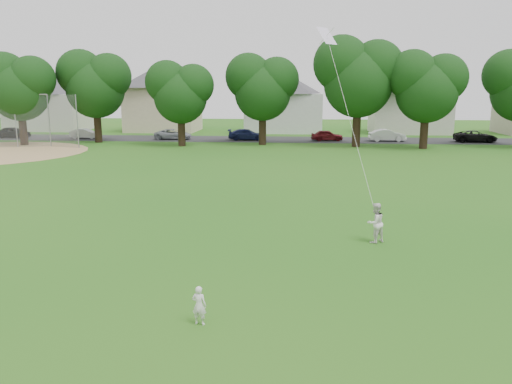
# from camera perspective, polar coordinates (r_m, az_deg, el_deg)

# --- Properties ---
(ground) EXTENTS (160.00, 160.00, 0.00)m
(ground) POSITION_cam_1_polar(r_m,az_deg,el_deg) (15.08, -3.67, -10.10)
(ground) COLOR #205F15
(ground) RESTS_ON ground
(street) EXTENTS (90.00, 7.00, 0.01)m
(street) POSITION_cam_1_polar(r_m,az_deg,el_deg) (56.15, 2.82, 6.02)
(street) COLOR #2D2D30
(street) RESTS_ON ground
(toddler) EXTENTS (0.40, 0.30, 0.98)m
(toddler) POSITION_cam_1_polar(r_m,az_deg,el_deg) (12.37, -6.51, -12.75)
(toddler) COLOR silver
(toddler) RESTS_ON ground
(older_boy) EXTENTS (0.92, 0.88, 1.50)m
(older_boy) POSITION_cam_1_polar(r_m,az_deg,el_deg) (18.92, 13.48, -3.45)
(older_boy) COLOR silver
(older_boy) RESTS_ON ground
(kite) EXTENTS (1.42, 2.23, 7.68)m
(kite) POSITION_cam_1_polar(r_m,az_deg,el_deg) (19.90, 10.68, 8.08)
(kite) COLOR white
(kite) RESTS_ON ground
(baseball_backstop) EXTENTS (10.92, 4.93, 5.05)m
(baseball_backstop) POSITION_cam_1_polar(r_m,az_deg,el_deg) (53.12, -25.91, 7.26)
(baseball_backstop) COLOR gray
(baseball_backstop) RESTS_ON ground
(tree_row) EXTENTS (81.35, 9.03, 10.88)m
(tree_row) POSITION_cam_1_polar(r_m,az_deg,el_deg) (49.38, 4.29, 12.45)
(tree_row) COLOR black
(tree_row) RESTS_ON ground
(parked_cars) EXTENTS (55.57, 2.10, 1.29)m
(parked_cars) POSITION_cam_1_polar(r_m,az_deg,el_deg) (55.25, 0.13, 6.58)
(parked_cars) COLOR black
(parked_cars) RESTS_ON ground
(house_row) EXTENTS (77.72, 14.16, 10.36)m
(house_row) POSITION_cam_1_polar(r_m,az_deg,el_deg) (65.89, 2.74, 11.09)
(house_row) COLOR silver
(house_row) RESTS_ON ground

